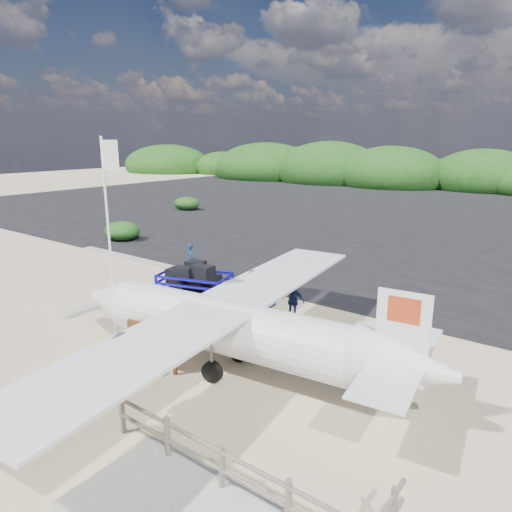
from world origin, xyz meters
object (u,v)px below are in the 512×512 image
(baggage_cart, at_px, (196,304))
(crew_b, at_px, (266,305))
(signboard, at_px, (153,369))
(crew_a, at_px, (191,260))
(flagpole, at_px, (118,341))
(crew_c, at_px, (293,301))

(baggage_cart, distance_m, crew_b, 3.93)
(signboard, distance_m, crew_a, 9.28)
(flagpole, relative_size, crew_b, 3.71)
(baggage_cart, height_order, crew_a, crew_a)
(crew_b, xyz_separation_m, crew_c, (0.29, 1.33, -0.15))
(baggage_cart, xyz_separation_m, crew_b, (3.81, -0.35, 0.90))
(baggage_cart, xyz_separation_m, signboard, (2.81, -4.69, 0.00))
(crew_a, distance_m, crew_b, 7.27)
(crew_b, bearing_deg, crew_a, -28.76)
(flagpole, xyz_separation_m, crew_a, (-3.19, 6.76, 0.83))
(crew_c, bearing_deg, flagpole, 45.96)
(baggage_cart, xyz_separation_m, crew_c, (4.10, 0.97, 0.74))
(crew_a, bearing_deg, crew_b, 170.51)
(crew_a, bearing_deg, flagpole, 130.07)
(flagpole, distance_m, crew_c, 6.35)
(crew_b, bearing_deg, baggage_cart, -9.74)
(baggage_cart, distance_m, crew_c, 4.28)
(baggage_cart, relative_size, crew_c, 2.06)
(signboard, xyz_separation_m, crew_a, (-5.63, 7.33, 0.83))
(baggage_cart, relative_size, flagpole, 0.46)
(crew_b, height_order, crew_c, crew_b)
(crew_b, relative_size, crew_c, 1.21)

